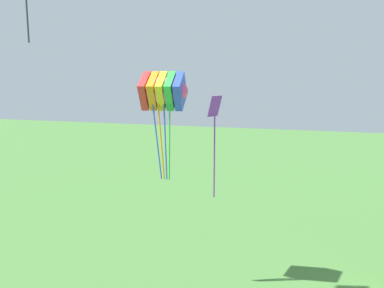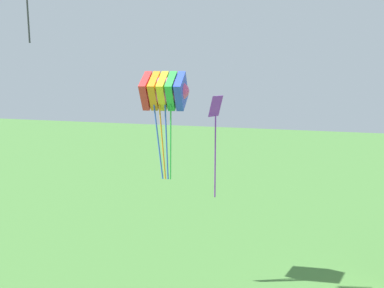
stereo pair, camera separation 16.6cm
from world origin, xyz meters
name	(u,v)px [view 1 (the left image)]	position (x,y,z in m)	size (l,w,h in m)	color
kite_rainbow_parafoil	(163,91)	(-1.93, 11.49, 7.95)	(2.00, 1.58, 4.05)	#E54C8C
kite_purple_streamer	(215,131)	(0.17, 10.83, 6.67)	(0.44, 0.57, 3.57)	purple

